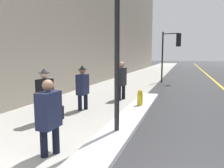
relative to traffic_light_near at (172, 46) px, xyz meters
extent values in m
cube|color=#9E9B93|center=(-2.89, 1.37, -2.60)|extent=(4.00, 80.00, 0.01)
cube|color=gold|center=(3.11, 1.37, -2.61)|extent=(0.16, 80.00, 0.00)
cube|color=silver|center=(-0.66, -9.78, -2.55)|extent=(0.77, 8.15, 0.13)
cube|color=gray|center=(-7.89, 6.37, 3.94)|extent=(6.00, 36.00, 13.09)
cylinder|color=black|center=(-0.66, -11.17, 0.12)|extent=(0.12, 0.12, 5.47)
cylinder|color=black|center=(-0.68, 0.08, -0.80)|extent=(0.11, 0.11, 3.61)
cylinder|color=black|center=(-0.14, 0.00, 0.85)|extent=(1.10, 0.23, 0.07)
cube|color=black|center=(0.40, -0.08, 0.40)|extent=(0.33, 0.24, 0.90)
sphere|color=red|center=(0.42, 0.04, 0.69)|extent=(0.19, 0.19, 0.19)
sphere|color=orange|center=(0.42, 0.04, 0.40)|extent=(0.19, 0.19, 0.19)
sphere|color=green|center=(0.42, 0.04, 0.12)|extent=(0.19, 0.19, 0.19)
cylinder|color=black|center=(-1.51, -12.53, -2.21)|extent=(0.14, 0.14, 0.80)
cylinder|color=black|center=(-1.63, -12.74, -2.21)|extent=(0.14, 0.14, 0.80)
cube|color=#191E38|center=(-1.57, -12.63, -1.70)|extent=(0.29, 0.49, 0.70)
sphere|color=#8C664C|center=(-1.57, -12.63, -1.22)|extent=(0.22, 0.22, 0.22)
cube|color=black|center=(-1.56, -12.29, -1.85)|extent=(0.10, 0.22, 0.28)
cylinder|color=black|center=(-2.89, -10.70, -2.21)|extent=(0.14, 0.14, 0.81)
cylinder|color=black|center=(-3.02, -10.91, -2.21)|extent=(0.14, 0.14, 0.81)
cube|color=black|center=(-2.95, -10.80, -1.69)|extent=(0.30, 0.49, 0.70)
sphere|color=beige|center=(-2.95, -10.80, -1.22)|extent=(0.22, 0.22, 0.22)
cylinder|color=#28282D|center=(-2.95, -10.80, -1.16)|extent=(0.34, 0.34, 0.01)
cone|color=#28282D|center=(-2.95, -10.80, -1.09)|extent=(0.21, 0.21, 0.13)
cylinder|color=black|center=(-2.48, -9.08, -2.20)|extent=(0.14, 0.14, 0.81)
cylinder|color=black|center=(-2.60, -9.29, -2.20)|extent=(0.14, 0.14, 0.81)
cube|color=#191E38|center=(-2.54, -9.18, -1.68)|extent=(0.30, 0.50, 0.71)
sphere|color=#8C664C|center=(-2.54, -9.18, -1.20)|extent=(0.22, 0.22, 0.22)
cylinder|color=black|center=(-2.54, -9.18, -1.14)|extent=(0.34, 0.34, 0.01)
cone|color=black|center=(-2.54, -9.18, -1.07)|extent=(0.21, 0.21, 0.13)
cylinder|color=black|center=(-1.68, -6.85, -2.16)|extent=(0.16, 0.16, 0.90)
cylinder|color=black|center=(-1.80, -7.09, -2.16)|extent=(0.16, 0.16, 0.90)
cube|color=black|center=(-1.74, -6.97, -1.59)|extent=(0.33, 0.55, 0.79)
sphere|color=tan|center=(-1.74, -6.97, -1.05)|extent=(0.24, 0.24, 0.24)
cube|color=black|center=(-1.73, -6.60, -1.76)|extent=(0.10, 0.22, 0.28)
cylinder|color=gold|center=(-0.65, -8.29, -2.33)|extent=(0.20, 0.20, 0.55)
sphere|color=gold|center=(-0.65, -8.29, -2.00)|extent=(0.18, 0.18, 0.18)
camera|label=1|loc=(0.85, -16.10, -0.67)|focal=35.00mm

